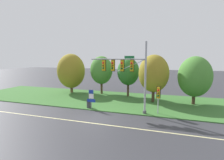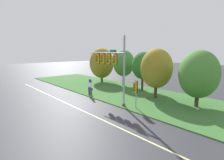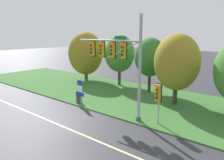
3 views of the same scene
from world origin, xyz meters
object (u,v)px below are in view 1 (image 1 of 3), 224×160
Objects in this scene: traffic_signal_mast at (127,70)px; tree_nearest_road at (71,71)px; route_sign_post at (91,98)px; tree_left_of_mast at (101,70)px; tree_tall_centre at (195,77)px; trash_bin at (89,104)px; tree_behind_signpost at (128,72)px; pedestrian_signal_near_kerb at (158,94)px; tree_mid_verge at (154,74)px.

tree_nearest_road is at bearing 146.49° from traffic_signal_mast.
route_sign_post is 9.45m from tree_left_of_mast.
tree_nearest_road is 1.08× the size of tree_tall_centre.
traffic_signal_mast is 8.49× the size of trash_bin.
tree_behind_signpost is (10.26, 0.13, 0.12)m from tree_nearest_road.
trash_bin is at bearing -78.90° from tree_left_of_mast.
route_sign_post reaches higher than trash_bin.
tree_left_of_mast is 1.05× the size of tree_behind_signpost.
pedestrian_signal_near_kerb is 17.26m from tree_nearest_road.
tree_mid_verge is at bearing -8.98° from tree_nearest_road.
tree_nearest_road reaches higher than pedestrian_signal_near_kerb.
tree_mid_verge is (2.48, 5.63, -0.78)m from traffic_signal_mast.
traffic_signal_mast reaches higher than tree_tall_centre.
route_sign_post is 0.37× the size of tree_tall_centre.
tree_behind_signpost is at bearing 0.72° from tree_nearest_road.
tree_nearest_road is 1.07× the size of tree_left_of_mast.
tree_left_of_mast is at bearing 140.05° from pedestrian_signal_near_kerb.
pedestrian_signal_near_kerb is 5.70m from tree_mid_verge.
tree_left_of_mast is at bearing 7.80° from tree_nearest_road.
pedestrian_signal_near_kerb is 1.29× the size of route_sign_post.
tree_tall_centre reaches higher than route_sign_post.
pedestrian_signal_near_kerb is at bearing -79.43° from tree_mid_verge.
trash_bin is (-0.46, 0.25, -0.90)m from route_sign_post.
route_sign_post is 9.00m from tree_behind_signpost.
traffic_signal_mast is 8.25m from tree_behind_signpost.
tree_mid_verge is (8.97, -3.03, -0.07)m from tree_left_of_mast.
traffic_signal_mast is at bearing 1.97° from route_sign_post.
tree_mid_verge is (-0.99, 5.32, 1.79)m from pedestrian_signal_near_kerb.
traffic_signal_mast reaches higher than route_sign_post.
tree_tall_centre is (7.72, 5.98, -1.07)m from traffic_signal_mast.
pedestrian_signal_near_kerb is 13.13m from tree_left_of_mast.
trash_bin is at bearing 151.12° from route_sign_post.
tree_behind_signpost is (2.68, 8.19, 2.60)m from route_sign_post.
tree_nearest_road reaches higher than tree_behind_signpost.
traffic_signal_mast reaches higher than tree_behind_signpost.
route_sign_post is at bearing -28.88° from trash_bin.
tree_tall_centre is 6.85× the size of trash_bin.
trash_bin is (7.13, -7.81, -3.38)m from tree_nearest_road.
tree_nearest_road is 19.76m from tree_tall_centre.
tree_nearest_road is 1.12× the size of tree_behind_signpost.
tree_behind_signpost reaches higher than trash_bin.
pedestrian_signal_near_kerb is 8.46m from trash_bin.
route_sign_post is 0.34× the size of tree_nearest_road.
tree_tall_centre is 14.21m from trash_bin.
trash_bin is at bearing 178.78° from traffic_signal_mast.
route_sign_post is 0.37× the size of tree_left_of_mast.
traffic_signal_mast is 6.20m from tree_mid_verge.
trash_bin is (-3.13, -7.94, -3.49)m from tree_behind_signpost.
route_sign_post is 0.38× the size of tree_behind_signpost.
tree_tall_centre is at bearing 37.77° from traffic_signal_mast.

